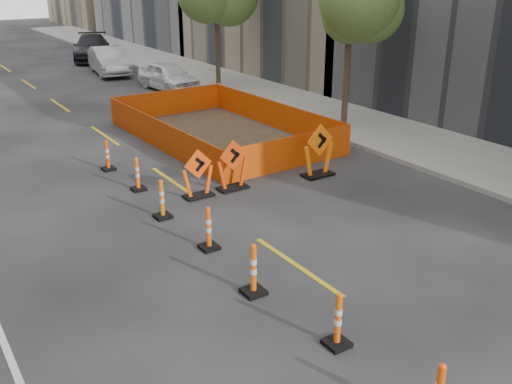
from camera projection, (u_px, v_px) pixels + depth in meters
ground_plane at (448, 368)px, 9.10m from camera, size 140.00×140.00×0.00m
sidewalk_right at (355, 123)px, 22.98m from camera, size 4.00×90.00×0.15m
tree_r_b at (350, 8)px, 21.02m from camera, size 2.80×2.80×5.95m
channelizer_3 at (338, 320)px, 9.46m from camera, size 0.40×0.40×1.02m
channelizer_4 at (253, 269)px, 10.97m from camera, size 0.43×0.43×1.09m
channelizer_5 at (209, 228)px, 12.74m from camera, size 0.41×0.41×1.04m
channelizer_6 at (162, 199)px, 14.33m from camera, size 0.41×0.41×1.03m
channelizer_7 at (137, 174)px, 16.12m from camera, size 0.39×0.39×0.99m
channelizer_8 at (107, 155)px, 17.73m from camera, size 0.38×0.38×0.97m
chevron_sign_left at (198, 173)px, 15.57m from camera, size 0.94×0.57×1.39m
chevron_sign_center at (233, 165)px, 16.10m from camera, size 1.01×0.64×1.48m
chevron_sign_right at (319, 150)px, 17.10m from camera, size 1.12×0.71×1.64m
safety_fence at (220, 124)px, 21.04m from camera, size 5.22×8.62×1.06m
parked_car_near at (168, 76)px, 29.08m from camera, size 2.05×4.30×1.42m
parked_car_mid at (109, 61)px, 33.37m from camera, size 2.29×4.90×1.55m
parked_car_far at (92, 48)px, 38.30m from camera, size 4.07×6.07×1.63m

